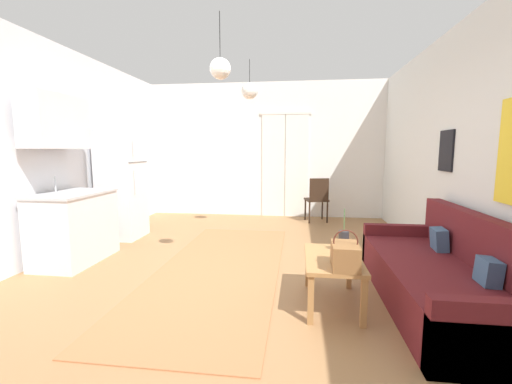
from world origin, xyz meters
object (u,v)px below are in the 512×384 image
Objects in this scene: handbag at (345,255)px; refrigerator at (122,185)px; pendant_lamp_far at (250,91)px; pendant_lamp_near at (220,69)px; accent_chair at (317,197)px; bamboo_vase at (344,241)px; coffee_table at (333,264)px; couch at (444,279)px.

refrigerator reaches higher than handbag.
pendant_lamp_near is at bearing -91.19° from pendant_lamp_far.
accent_chair is at bearing 90.27° from handbag.
bamboo_vase reaches higher than handbag.
handbag is at bearing 77.48° from accent_chair.
accent_chair is 1.44× the size of pendant_lamp_far.
bamboo_vase is 0.69× the size of pendant_lamp_far.
accent_chair is 1.30× the size of pendant_lamp_near.
pendant_lamp_far is at bearing 119.79° from bamboo_vase.
refrigerator reaches higher than bamboo_vase.
coffee_table is 3.58m from accent_chair.
couch reaches higher than coffee_table.
coffee_table is at bearing -175.41° from couch.
accent_chair is at bearing 45.95° from pendant_lamp_far.
pendant_lamp_far reaches higher than bamboo_vase.
pendant_lamp_far is (-1.13, 2.35, 1.99)m from coffee_table.
accent_chair is (-0.97, 3.49, 0.23)m from couch.
refrigerator is (-3.30, 1.81, 0.31)m from bamboo_vase.
couch is 1.05m from handbag.
couch is 3.47× the size of pendant_lamp_far.
couch is 5.04× the size of bamboo_vase.
accent_chair reaches higher than handbag.
pendant_lamp_near reaches higher than refrigerator.
accent_chair reaches higher than couch.
bamboo_vase is at bearing 173.56° from couch.
bamboo_vase is 2.18m from pendant_lamp_near.
accent_chair is (-0.06, 3.39, -0.06)m from bamboo_vase.
refrigerator is 2.81× the size of pendant_lamp_far.
bamboo_vase is at bearing -60.21° from pendant_lamp_far.
pendant_lamp_far is (0.04, 1.84, 0.08)m from pendant_lamp_near.
refrigerator is at bearing 143.79° from pendant_lamp_near.
pendant_lamp_near is (-1.24, 0.78, 1.73)m from handbag.
coffee_table is 3.28m from pendant_lamp_far.
handbag is (-0.05, -0.45, 0.00)m from bamboo_vase.
coffee_table is at bearing -32.02° from refrigerator.
pendant_lamp_far is (-1.18, -1.22, 1.88)m from accent_chair.
handbag is 3.41m from pendant_lamp_far.
accent_chair is 3.75m from pendant_lamp_near.
refrigerator is (-3.25, 2.26, 0.31)m from handbag.
pendant_lamp_near is at bearing 156.23° from coffee_table.
handbag reaches higher than coffee_table.
handbag is 2.26m from pendant_lamp_near.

